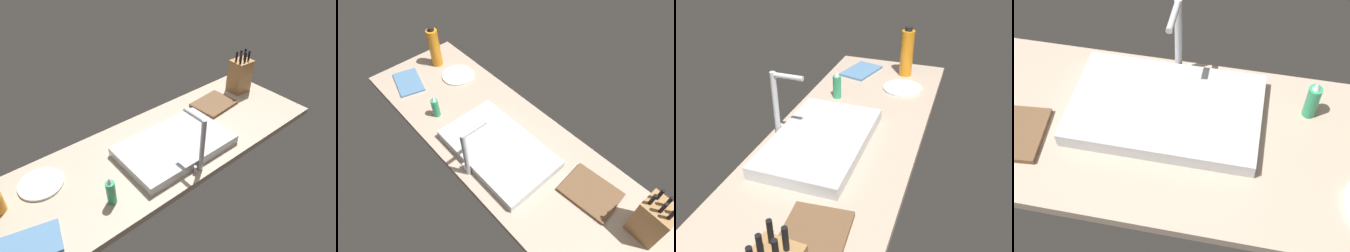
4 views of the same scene
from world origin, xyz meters
TOP-DOWN VIEW (x-y plane):
  - countertop_slab at (0.00, 0.00)cm, footprint 190.78×62.20cm
  - sink_basin at (-5.74, 6.86)cm, footprint 58.53×35.66cm
  - faucet at (-5.41, 24.69)cm, footprint 5.50×13.97cm
  - knife_block at (-78.97, -12.25)cm, footprint 13.42×11.57cm
  - cutting_board at (-52.69, -9.74)cm, footprint 26.81×21.76cm
  - soap_bottle at (37.87, 15.82)cm, footprint 4.16×4.16cm
  - dinner_plate at (58.11, -13.66)cm, footprint 20.53×20.53cm
  - dish_towel at (73.65, 13.95)cm, footprint 26.97×20.79cm

SIDE VIEW (x-z plane):
  - countertop_slab at x=0.00cm, z-range 0.00..3.50cm
  - dinner_plate at x=58.11cm, z-range 3.50..4.70cm
  - dish_towel at x=73.65cm, z-range 3.50..4.70cm
  - cutting_board at x=-52.69cm, z-range 3.50..5.30cm
  - sink_basin at x=-5.74cm, z-range 3.50..8.59cm
  - soap_bottle at x=37.87cm, z-range 2.59..16.94cm
  - knife_block at x=-78.97cm, z-range 0.63..28.97cm
  - faucet at x=-5.41cm, z-range 5.98..35.61cm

